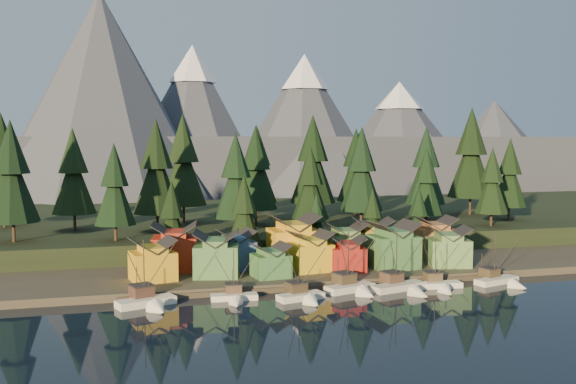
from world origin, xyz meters
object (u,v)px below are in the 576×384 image
object	(u,v)px
boat_5	(439,279)
boat_3	(354,279)
house_front_1	(216,253)
boat_6	(501,274)
boat_2	(303,288)
house_front_0	(153,259)
boat_0	(148,293)
house_back_1	(235,249)
boat_1	(235,290)
boat_4	(403,280)
house_back_0	(175,246)

from	to	relation	value
boat_5	boat_3	bearing A→B (deg)	179.50
boat_3	house_front_1	distance (m)	28.09
boat_5	house_front_1	distance (m)	44.03
boat_6	house_front_1	distance (m)	57.13
boat_2	house_front_0	size ratio (longest dim) A/B	1.20
boat_2	boat_6	world-z (taller)	boat_2
boat_0	house_back_1	size ratio (longest dim) A/B	1.52
boat_1	boat_4	world-z (taller)	boat_4
boat_1	boat_2	distance (m)	12.30
boat_1	boat_2	world-z (taller)	boat_2
house_front_1	house_back_1	xyz separation A→B (m)	(4.90, 5.73, -0.35)
boat_4	house_front_1	distance (m)	37.15
boat_2	boat_5	distance (m)	27.98
boat_0	boat_1	size ratio (longest dim) A/B	1.26
boat_1	boat_6	distance (m)	53.78
boat_1	house_back_0	distance (m)	24.67
boat_5	house_back_1	world-z (taller)	house_back_1
boat_5	house_front_1	bearing A→B (deg)	163.64
boat_1	house_back_1	xyz separation A→B (m)	(3.87, 20.55, 3.96)
boat_3	house_front_1	size ratio (longest dim) A/B	1.23
boat_1	boat_3	size ratio (longest dim) A/B	0.80
boat_5	house_front_0	distance (m)	55.64
boat_5	house_front_0	xyz separation A→B (m)	(-53.38, 15.23, 3.87)
house_back_0	house_back_1	xyz separation A→B (m)	(12.46, -2.07, -0.83)
house_front_1	house_back_1	size ratio (longest dim) A/B	1.23
boat_1	boat_4	bearing A→B (deg)	3.07
boat_4	boat_5	size ratio (longest dim) A/B	1.13
boat_5	house_back_1	bearing A→B (deg)	153.87
boat_2	boat_5	size ratio (longest dim) A/B	1.02
boat_2	house_front_0	xyz separation A→B (m)	(-25.48, 17.26, 3.53)
house_front_1	house_back_1	bearing A→B (deg)	61.60
boat_1	house_front_1	distance (m)	15.47
boat_2	house_front_1	distance (m)	22.43
boat_2	house_front_1	size ratio (longest dim) A/B	1.10
house_front_0	house_back_1	world-z (taller)	house_back_1
boat_6	boat_3	bearing A→B (deg)	160.63
house_back_1	house_back_0	bearing A→B (deg)	164.23
house_front_0	house_back_0	distance (m)	9.84
boat_3	boat_5	xyz separation A→B (m)	(16.94, -1.59, -0.57)
boat_3	boat_5	distance (m)	17.03
house_back_1	boat_0	bearing A→B (deg)	-138.70
boat_2	boat_4	xyz separation A→B (m)	(20.38, 1.95, -0.05)
boat_5	boat_6	xyz separation A→B (m)	(13.96, 0.29, 0.12)
boat_2	house_front_1	world-z (taller)	house_front_1
boat_0	boat_2	distance (m)	27.16
house_front_0	house_back_0	xyz separation A→B (m)	(4.98, 8.43, 0.95)
boat_3	boat_4	distance (m)	9.57
house_front_1	house_back_0	bearing A→B (deg)	146.24
house_front_0	house_back_1	xyz separation A→B (m)	(17.44, 6.36, 0.12)
boat_0	boat_4	xyz separation A→B (m)	(47.38, -0.87, -0.27)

